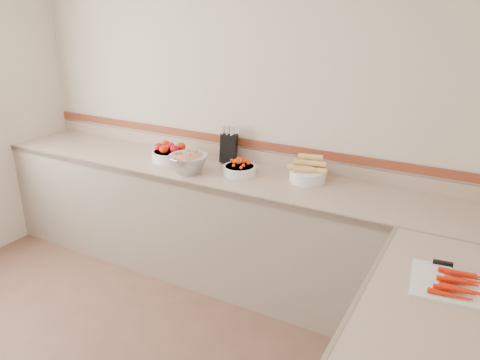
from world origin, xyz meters
The scene contains 8 objects.
back_wall centered at (0.00, 2.00, 1.30)m, with size 4.00×4.00×0.00m, color beige.
counter_back centered at (0.00, 1.68, 0.45)m, with size 4.00×0.65×1.08m.
knife_block centered at (-0.06, 1.90, 1.02)m, with size 0.16×0.18×0.30m.
tomato_bowl centered at (-0.50, 1.71, 0.96)m, with size 0.29×0.29×0.14m.
cherry_tomato_bowl centered at (0.16, 1.69, 0.95)m, with size 0.25×0.25×0.13m.
corn_bowl centered at (0.65, 1.80, 0.96)m, with size 0.29×0.26×0.19m.
rhubarb_bowl centered at (-0.19, 1.53, 0.99)m, with size 0.30×0.30×0.17m.
cutting_board centered at (1.74, 0.87, 0.92)m, with size 0.45×0.37×0.06m.
Camera 1 is at (1.75, -1.16, 2.09)m, focal length 35.00 mm.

